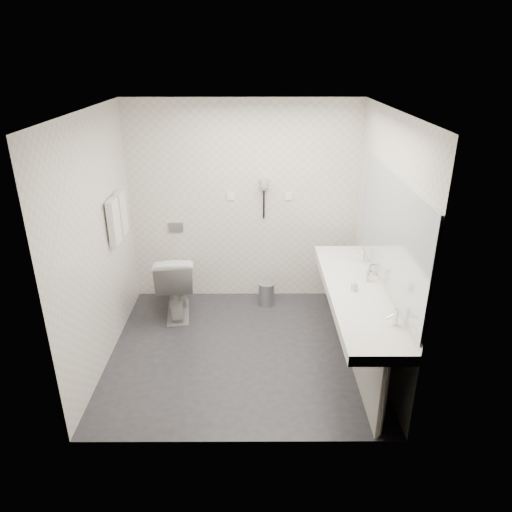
{
  "coord_description": "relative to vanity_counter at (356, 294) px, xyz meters",
  "views": [
    {
      "loc": [
        0.13,
        -4.27,
        2.98
      ],
      "look_at": [
        0.15,
        0.15,
        1.05
      ],
      "focal_mm": 33.12,
      "sensor_mm": 36.0,
      "label": 1
    }
  ],
  "objects": [
    {
      "name": "wall_front",
      "position": [
        -1.12,
        -1.1,
        0.45
      ],
      "size": [
        2.8,
        0.0,
        2.8
      ],
      "primitive_type": "plane",
      "rotation": [
        -1.57,
        0.0,
        0.0
      ],
      "color": "silver",
      "rests_on": "floor"
    },
    {
      "name": "flush_plate",
      "position": [
        -1.98,
        1.49,
        0.15
      ],
      "size": [
        0.18,
        0.02,
        0.12
      ],
      "primitive_type": "cube",
      "color": "#B2B5BA",
      "rests_on": "wall_back"
    },
    {
      "name": "wall_left",
      "position": [
        -2.52,
        0.2,
        0.45
      ],
      "size": [
        0.0,
        2.6,
        2.6
      ],
      "primitive_type": "plane",
      "rotation": [
        1.57,
        0.0,
        1.57
      ],
      "color": "silver",
      "rests_on": "floor"
    },
    {
      "name": "mirror",
      "position": [
        0.26,
        0.0,
        0.65
      ],
      "size": [
        0.02,
        2.2,
        1.05
      ],
      "primitive_type": "cube",
      "color": "#B2BCC6",
      "rests_on": "wall_right"
    },
    {
      "name": "vanity_panel",
      "position": [
        0.02,
        0.0,
        -0.42
      ],
      "size": [
        0.03,
        2.15,
        0.75
      ],
      "primitive_type": "cube",
      "color": "gray",
      "rests_on": "floor"
    },
    {
      "name": "ceiling",
      "position": [
        -1.12,
        0.2,
        1.7
      ],
      "size": [
        2.8,
        2.8,
        0.0
      ],
      "primitive_type": "plane",
      "rotation": [
        3.14,
        0.0,
        0.0
      ],
      "color": "white",
      "rests_on": "wall_back"
    },
    {
      "name": "basin_far",
      "position": [
        0.0,
        0.65,
        0.04
      ],
      "size": [
        0.4,
        0.31,
        0.05
      ],
      "primitive_type": "ellipsoid",
      "color": "white",
      "rests_on": "vanity_counter"
    },
    {
      "name": "pedal_bin",
      "position": [
        -0.84,
        1.22,
        -0.66
      ],
      "size": [
        0.27,
        0.27,
        0.28
      ],
      "primitive_type": "cylinder",
      "rotation": [
        0.0,
        0.0,
        -0.42
      ],
      "color": "#B2B5BA",
      "rests_on": "floor"
    },
    {
      "name": "vanity_counter",
      "position": [
        0.0,
        0.0,
        0.0
      ],
      "size": [
        0.55,
        2.2,
        0.1
      ],
      "primitive_type": "cube",
      "color": "white",
      "rests_on": "floor"
    },
    {
      "name": "faucet_far",
      "position": [
        0.19,
        0.65,
        0.12
      ],
      "size": [
        0.04,
        0.04,
        0.15
      ],
      "primitive_type": "cylinder",
      "color": "silver",
      "rests_on": "vanity_counter"
    },
    {
      "name": "switch_plate_b",
      "position": [
        -0.57,
        1.49,
        0.55
      ],
      "size": [
        0.09,
        0.02,
        0.09
      ],
      "primitive_type": "cube",
      "color": "white",
      "rests_on": "wall_back"
    },
    {
      "name": "vanity_post_near",
      "position": [
        0.05,
        -1.04,
        -0.42
      ],
      "size": [
        0.06,
        0.06,
        0.75
      ],
      "primitive_type": "cylinder",
      "color": "silver",
      "rests_on": "floor"
    },
    {
      "name": "towel_near",
      "position": [
        -2.46,
        0.61,
        0.53
      ],
      "size": [
        0.07,
        0.24,
        0.48
      ],
      "primitive_type": "cube",
      "color": "silver",
      "rests_on": "towel_rail"
    },
    {
      "name": "basin_near",
      "position": [
        0.0,
        -0.65,
        0.04
      ],
      "size": [
        0.4,
        0.31,
        0.05
      ],
      "primitive_type": "ellipsoid",
      "color": "white",
      "rests_on": "vanity_counter"
    },
    {
      "name": "floor",
      "position": [
        -1.12,
        0.2,
        -0.8
      ],
      "size": [
        2.8,
        2.8,
        0.0
      ],
      "primitive_type": "plane",
      "color": "#252429",
      "rests_on": "ground"
    },
    {
      "name": "wall_back",
      "position": [
        -1.12,
        1.5,
        0.45
      ],
      "size": [
        2.8,
        0.0,
        2.8
      ],
      "primitive_type": "plane",
      "rotation": [
        1.57,
        0.0,
        0.0
      ],
      "color": "silver",
      "rests_on": "floor"
    },
    {
      "name": "bin_lid",
      "position": [
        -0.84,
        1.22,
        -0.51
      ],
      "size": [
        0.2,
        0.2,
        0.02
      ],
      "primitive_type": "cylinder",
      "color": "#B2B5BA",
      "rests_on": "pedal_bin"
    },
    {
      "name": "towel_rail",
      "position": [
        -2.47,
        0.75,
        0.75
      ],
      "size": [
        0.02,
        0.62,
        0.02
      ],
      "primitive_type": "cylinder",
      "rotation": [
        1.57,
        0.0,
        0.0
      ],
      "color": "silver",
      "rests_on": "wall_left"
    },
    {
      "name": "vanity_post_far",
      "position": [
        0.05,
        1.04,
        -0.42
      ],
      "size": [
        0.06,
        0.06,
        0.75
      ],
      "primitive_type": "cylinder",
      "color": "silver",
      "rests_on": "floor"
    },
    {
      "name": "glass_right",
      "position": [
        0.22,
        0.33,
        0.11
      ],
      "size": [
        0.07,
        0.07,
        0.11
      ],
      "primitive_type": "cylinder",
      "rotation": [
        0.0,
        0.0,
        0.16
      ],
      "color": "silver",
      "rests_on": "vanity_counter"
    },
    {
      "name": "glass_left",
      "position": [
        0.16,
        0.17,
        0.1
      ],
      "size": [
        0.07,
        0.07,
        0.11
      ],
      "primitive_type": "cylinder",
      "rotation": [
        0.0,
        0.0,
        -0.23
      ],
      "color": "silver",
      "rests_on": "vanity_counter"
    },
    {
      "name": "soap_bottle_a",
      "position": [
        -0.03,
        -0.04,
        0.1
      ],
      "size": [
        0.07,
        0.07,
        0.11
      ],
      "primitive_type": "imported",
      "rotation": [
        0.0,
        0.0,
        0.69
      ],
      "color": "beige",
      "rests_on": "vanity_counter"
    },
    {
      "name": "wall_right",
      "position": [
        0.27,
        0.2,
        0.45
      ],
      "size": [
        0.0,
        2.6,
        2.6
      ],
      "primitive_type": "plane",
      "rotation": [
        1.57,
        0.0,
        -1.57
      ],
      "color": "silver",
      "rests_on": "floor"
    },
    {
      "name": "dryer_barrel",
      "position": [
        -0.88,
        1.4,
        0.73
      ],
      "size": [
        0.08,
        0.14,
        0.08
      ],
      "primitive_type": "cylinder",
      "rotation": [
        1.57,
        0.0,
        0.0
      ],
      "color": "#949398",
      "rests_on": "dryer_cradle"
    },
    {
      "name": "towel_far",
      "position": [
        -2.46,
        0.89,
        0.53
      ],
      "size": [
        0.07,
        0.24,
        0.48
      ],
      "primitive_type": "cube",
      "color": "silver",
      "rests_on": "towel_rail"
    },
    {
      "name": "faucet_near",
      "position": [
        0.19,
        -0.65,
        0.12
      ],
      "size": [
        0.04,
        0.04,
        0.15
      ],
      "primitive_type": "cylinder",
      "color": "silver",
      "rests_on": "vanity_counter"
    },
    {
      "name": "dryer_cord",
      "position": [
        -0.88,
        1.46,
        0.45
      ],
      "size": [
        0.02,
        0.02,
        0.35
      ],
      "primitive_type": "cylinder",
      "color": "black",
      "rests_on": "dryer_cradle"
    },
    {
      "name": "switch_plate_a",
      "position": [
        -1.27,
        1.49,
        0.55
      ],
      "size": [
        0.09,
        0.02,
        0.09
      ],
      "primitive_type": "cube",
      "color": "white",
      "rests_on": "wall_back"
    },
    {
      "name": "toilet",
      "position": [
        -1.94,
        1.01,
        -0.39
      ],
      "size": [
        0.56,
        0.86,
        0.82
      ],
      "primitive_type": "imported",
      "rotation": [
        0.0,
        0.0,
        3.27
      ],
      "color": "white",
      "rests_on": "floor"
    },
    {
      "name": "dryer_cradle",
      "position": [
        -0.88,
        1.47,
        0.7
      ],
      "size": [
        0.1,
        0.04,
        0.14
      ],
      "primitive_type": "cube",
      "color": "#949398",
      "rests_on": "wall_back"
    }
  ]
}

